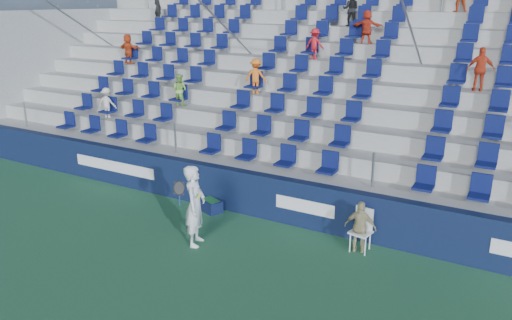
{
  "coord_description": "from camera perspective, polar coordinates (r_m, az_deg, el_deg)",
  "views": [
    {
      "loc": [
        6.08,
        -7.75,
        5.59
      ],
      "look_at": [
        0.2,
        2.8,
        1.7
      ],
      "focal_mm": 35.0,
      "sensor_mm": 36.0,
      "label": 1
    }
  ],
  "objects": [
    {
      "name": "ball_bin",
      "position": [
        13.88,
        -5.18,
        -5.14
      ],
      "size": [
        0.73,
        0.61,
        0.35
      ],
      "color": "#10193D",
      "rests_on": "ground"
    },
    {
      "name": "grandstand",
      "position": [
        17.46,
        8.19,
        6.25
      ],
      "size": [
        24.0,
        8.17,
        6.63
      ],
      "color": "#A6A6A1",
      "rests_on": "ground"
    },
    {
      "name": "sponsor_wall",
      "position": [
        13.44,
        -0.01,
        -3.94
      ],
      "size": [
        24.0,
        0.32,
        1.2
      ],
      "color": "#0F1A3A",
      "rests_on": "ground"
    },
    {
      "name": "tennis_player",
      "position": [
        11.83,
        -6.99,
        -5.19
      ],
      "size": [
        0.74,
        0.84,
        1.97
      ],
      "color": "silver",
      "rests_on": "ground"
    },
    {
      "name": "ground",
      "position": [
        11.33,
        -7.97,
        -11.91
      ],
      "size": [
        70.0,
        70.0,
        0.0
      ],
      "primitive_type": "plane",
      "color": "#2A623E",
      "rests_on": "ground"
    },
    {
      "name": "line_judge",
      "position": [
        11.78,
        11.84,
        -7.51
      ],
      "size": [
        0.76,
        0.37,
        1.25
      ],
      "primitive_type": "imported",
      "rotation": [
        0.0,
        0.0,
        3.24
      ],
      "color": "tan",
      "rests_on": "ground"
    },
    {
      "name": "line_judge_chair",
      "position": [
        11.93,
        12.06,
        -7.42
      ],
      "size": [
        0.53,
        0.54,
        1.02
      ],
      "color": "white",
      "rests_on": "ground"
    }
  ]
}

